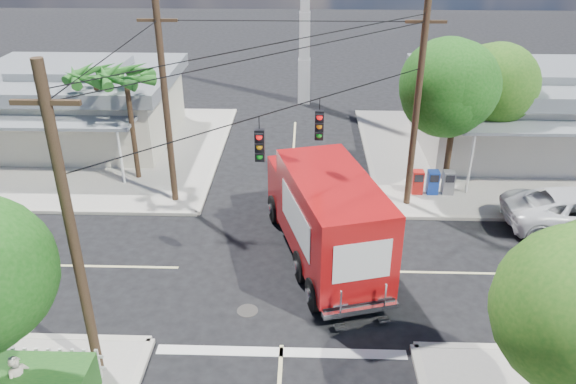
{
  "coord_description": "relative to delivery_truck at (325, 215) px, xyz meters",
  "views": [
    {
      "loc": [
        0.62,
        -17.11,
        11.87
      ],
      "look_at": [
        0.0,
        2.0,
        2.2
      ],
      "focal_mm": 35.0,
      "sensor_mm": 36.0,
      "label": 1
    }
  ],
  "objects": [
    {
      "name": "palm_nw_front",
      "position": [
        -8.89,
        6.62,
        3.19
      ],
      "size": [
        3.01,
        3.08,
        5.59
      ],
      "color": "#422D1C",
      "rests_on": "sidewalk_nw"
    },
    {
      "name": "building_ne",
      "position": [
        11.11,
        11.09,
        0.46
      ],
      "size": [
        11.8,
        10.2,
        4.5
      ],
      "color": "beige",
      "rests_on": "sidewalk_ne"
    },
    {
      "name": "sidewalk_ne",
      "position": [
        9.49,
        10.0,
        -1.79
      ],
      "size": [
        14.12,
        14.12,
        0.14
      ],
      "color": "#A29C92",
      "rests_on": "ground"
    },
    {
      "name": "utility_poles",
      "position": [
        -2.97,
        0.73,
        2.82
      ],
      "size": [
        12.0,
        10.68,
        9.0
      ],
      "color": "#473321",
      "rests_on": "ground"
    },
    {
      "name": "radio_tower",
      "position": [
        -0.89,
        19.12,
        3.79
      ],
      "size": [
        0.8,
        0.8,
        17.0
      ],
      "color": "silver",
      "rests_on": "ground"
    },
    {
      "name": "sidewalk_nw",
      "position": [
        -12.27,
        10.0,
        -1.79
      ],
      "size": [
        14.12,
        14.12,
        0.14
      ],
      "color": "#A29C92",
      "rests_on": "ground"
    },
    {
      "name": "delivery_truck",
      "position": [
        0.0,
        0.0,
        0.0
      ],
      "size": [
        4.65,
        8.79,
        3.65
      ],
      "color": "black",
      "rests_on": "ground"
    },
    {
      "name": "tree_ne_front",
      "position": [
        5.82,
        5.88,
        2.91
      ],
      "size": [
        4.21,
        4.14,
        6.66
      ],
      "color": "#422D1C",
      "rests_on": "sidewalk_ne"
    },
    {
      "name": "palm_nw_back",
      "position": [
        -10.89,
        8.12,
        2.81
      ],
      "size": [
        3.01,
        3.08,
        5.19
      ],
      "color": "#422D1C",
      "rests_on": "sidewalk_nw"
    },
    {
      "name": "tree_ne_back",
      "position": [
        8.42,
        8.08,
        2.33
      ],
      "size": [
        3.77,
        3.66,
        5.82
      ],
      "color": "#422D1C",
      "rests_on": "sidewalk_ne"
    },
    {
      "name": "ground",
      "position": [
        -1.39,
        -0.88,
        -1.86
      ],
      "size": [
        120.0,
        120.0,
        0.0
      ],
      "primitive_type": "plane",
      "color": "black",
      "rests_on": "ground"
    },
    {
      "name": "pedestrian",
      "position": [
        -8.01,
        -7.53,
        -0.9
      ],
      "size": [
        0.67,
        0.72,
        1.64
      ],
      "primitive_type": "imported",
      "rotation": [
        0.0,
        0.0,
        0.94
      ],
      "color": "beige",
      "rests_on": "sidewalk_sw"
    },
    {
      "name": "road_markings",
      "position": [
        -1.39,
        -2.35,
        -1.85
      ],
      "size": [
        32.0,
        32.0,
        0.01
      ],
      "color": "beige",
      "rests_on": "ground"
    },
    {
      "name": "vending_boxes",
      "position": [
        5.11,
        5.32,
        -1.17
      ],
      "size": [
        1.9,
        0.5,
        1.1
      ],
      "color": "#AF1713",
      "rests_on": "sidewalk_ne"
    },
    {
      "name": "building_nw",
      "position": [
        -13.39,
        11.59,
        0.36
      ],
      "size": [
        10.8,
        10.2,
        4.3
      ],
      "color": "beige",
      "rests_on": "sidewalk_nw"
    }
  ]
}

